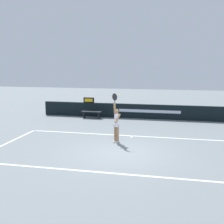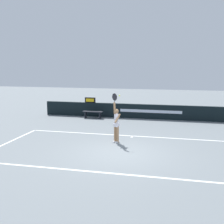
{
  "view_description": "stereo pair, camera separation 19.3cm",
  "coord_description": "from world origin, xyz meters",
  "px_view_note": "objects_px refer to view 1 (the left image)",
  "views": [
    {
      "loc": [
        2.07,
        -11.34,
        3.69
      ],
      "look_at": [
        -0.82,
        1.79,
        1.4
      ],
      "focal_mm": 46.03,
      "sensor_mm": 36.0,
      "label": 1
    },
    {
      "loc": [
        2.26,
        -11.3,
        3.69
      ],
      "look_at": [
        -0.82,
        1.79,
        1.4
      ],
      "focal_mm": 46.03,
      "sensor_mm": 36.0,
      "label": 2
    }
  ],
  "objects_px": {
    "speed_display": "(89,100)",
    "tennis_player": "(116,123)",
    "tennis_ball": "(120,96)",
    "courtside_bench_near": "(92,113)"
  },
  "relations": [
    {
      "from": "speed_display",
      "to": "tennis_ball",
      "type": "relative_size",
      "value": 11.18
    },
    {
      "from": "tennis_player",
      "to": "tennis_ball",
      "type": "bearing_deg",
      "value": 6.36
    },
    {
      "from": "speed_display",
      "to": "tennis_player",
      "type": "xyz_separation_m",
      "value": [
        3.25,
        -6.25,
        -0.19
      ]
    },
    {
      "from": "tennis_ball",
      "to": "courtside_bench_near",
      "type": "height_order",
      "value": "tennis_ball"
    },
    {
      "from": "tennis_player",
      "to": "tennis_ball",
      "type": "height_order",
      "value": "tennis_player"
    },
    {
      "from": "speed_display",
      "to": "courtside_bench_near",
      "type": "relative_size",
      "value": 0.55
    },
    {
      "from": "speed_display",
      "to": "tennis_player",
      "type": "height_order",
      "value": "tennis_player"
    },
    {
      "from": "tennis_player",
      "to": "tennis_ball",
      "type": "relative_size",
      "value": 35.2
    },
    {
      "from": "speed_display",
      "to": "courtside_bench_near",
      "type": "distance_m",
      "value": 1.12
    },
    {
      "from": "speed_display",
      "to": "tennis_player",
      "type": "relative_size",
      "value": 0.32
    }
  ]
}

